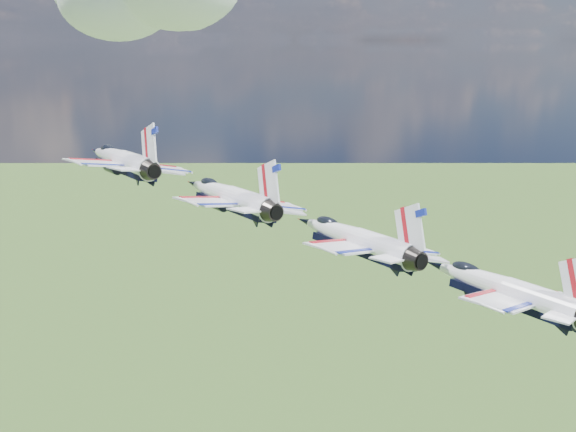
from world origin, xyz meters
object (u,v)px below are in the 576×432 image
object	(u,v)px
jet_1	(228,196)
jet_3	(501,288)
jet_0	(120,160)
jet_2	(353,238)

from	to	relation	value
jet_1	jet_3	world-z (taller)	jet_1
jet_0	jet_2	distance (m)	25.93
jet_0	jet_1	xyz separation A→B (m)	(8.80, -9.20, -2.45)
jet_1	jet_3	xyz separation A→B (m)	(17.60, -18.39, -4.90)
jet_0	jet_3	bearing A→B (deg)	-61.90
jet_3	jet_2	bearing A→B (deg)	118.10
jet_1	jet_3	size ratio (longest dim) A/B	1.00
jet_2	jet_3	xyz separation A→B (m)	(8.80, -9.20, -2.45)
jet_0	jet_3	size ratio (longest dim) A/B	1.00
jet_0	jet_2	bearing A→B (deg)	-61.90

